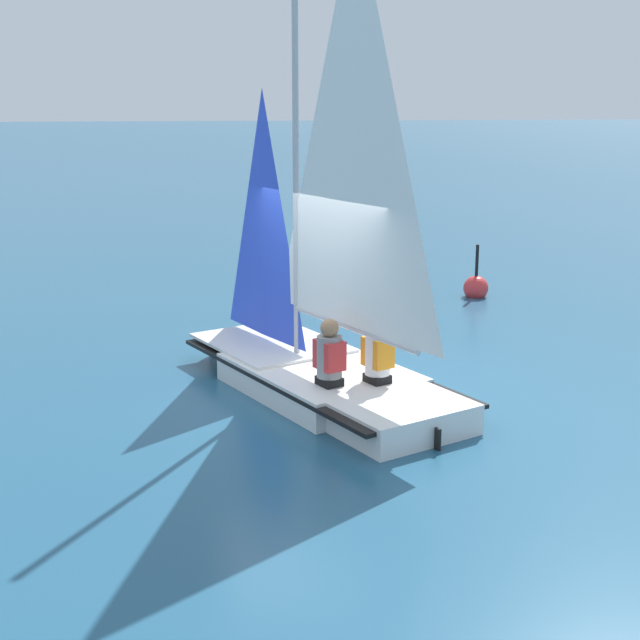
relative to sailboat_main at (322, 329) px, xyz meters
name	(u,v)px	position (x,y,z in m)	size (l,w,h in m)	color
ground_plane	(320,392)	(0.05, 0.02, -0.85)	(260.00, 260.00, 0.00)	#235675
sailboat_main	(322,329)	(0.00, 0.00, 0.00)	(4.69, 3.40, 5.89)	white
sailor_helm	(330,363)	(-0.74, 0.02, -0.23)	(0.42, 0.40, 1.16)	black
sailor_crew	(378,360)	(-0.72, -0.56, -0.22)	(0.42, 0.40, 1.16)	black
buoy_marker	(476,288)	(5.18, -3.68, -0.67)	(0.47, 0.47, 1.07)	red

